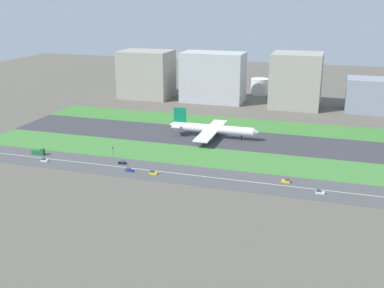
% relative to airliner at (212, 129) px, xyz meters
% --- Properties ---
extents(ground_plane, '(800.00, 800.00, 0.00)m').
position_rel_airliner_xyz_m(ground_plane, '(-6.15, -0.00, -6.23)').
color(ground_plane, '#5B564C').
extents(runway, '(280.00, 46.00, 0.10)m').
position_rel_airliner_xyz_m(runway, '(-6.15, -0.00, -6.18)').
color(runway, '#38383D').
rests_on(runway, ground_plane).
extents(grass_median_north, '(280.00, 36.00, 0.10)m').
position_rel_airliner_xyz_m(grass_median_north, '(-6.15, 41.00, -6.18)').
color(grass_median_north, '#3D7A33').
rests_on(grass_median_north, ground_plane).
extents(grass_median_south, '(280.00, 36.00, 0.10)m').
position_rel_airliner_xyz_m(grass_median_south, '(-6.15, -41.00, -6.18)').
color(grass_median_south, '#427F38').
rests_on(grass_median_south, ground_plane).
extents(highway, '(280.00, 28.00, 0.10)m').
position_rel_airliner_xyz_m(highway, '(-6.15, -73.00, -6.18)').
color(highway, '#4C4C4F').
rests_on(highway, ground_plane).
extents(highway_centerline, '(266.00, 0.50, 0.01)m').
position_rel_airliner_xyz_m(highway_centerline, '(-6.15, -73.00, -6.13)').
color(highway_centerline, silver).
rests_on(highway_centerline, highway).
extents(airliner, '(65.00, 56.00, 19.70)m').
position_rel_airliner_xyz_m(airliner, '(0.00, 0.00, 0.00)').
color(airliner, white).
rests_on(airliner, runway).
extents(car_5, '(4.40, 1.80, 2.00)m').
position_rel_airliner_xyz_m(car_5, '(-36.32, -68.00, -5.31)').
color(car_5, black).
rests_on(car_5, highway).
extents(car_1, '(4.40, 1.80, 2.00)m').
position_rel_airliner_xyz_m(car_1, '(-27.31, -78.00, -5.31)').
color(car_1, navy).
rests_on(car_1, highway).
extents(car_3, '(4.40, 1.80, 2.00)m').
position_rel_airliner_xyz_m(car_3, '(59.31, -68.00, -5.31)').
color(car_3, yellow).
rests_on(car_3, highway).
extents(truck_0, '(8.40, 2.50, 4.00)m').
position_rel_airliner_xyz_m(truck_0, '(-93.58, -68.00, -4.56)').
color(truck_0, '#19662D').
rests_on(truck_0, highway).
extents(car_4, '(4.40, 1.80, 2.00)m').
position_rel_airliner_xyz_m(car_4, '(-12.79, -78.00, -5.31)').
color(car_4, yellow).
rests_on(car_4, highway).
extents(car_2, '(4.40, 1.80, 2.00)m').
position_rel_airliner_xyz_m(car_2, '(76.98, -78.00, -5.31)').
color(car_2, silver).
rests_on(car_2, highway).
extents(car_0, '(4.40, 1.80, 2.00)m').
position_rel_airliner_xyz_m(car_0, '(-82.96, -78.00, -5.31)').
color(car_0, silver).
rests_on(car_0, highway).
extents(traffic_light, '(0.36, 0.50, 7.20)m').
position_rel_airliner_xyz_m(traffic_light, '(-46.22, -60.01, -1.94)').
color(traffic_light, '#4C4C51').
rests_on(traffic_light, highway).
extents(terminal_building, '(48.19, 36.28, 44.86)m').
position_rel_airliner_xyz_m(terminal_building, '(-96.15, 114.00, 16.20)').
color(terminal_building, '#9E998E').
rests_on(terminal_building, ground_plane).
extents(hangar_building, '(57.17, 31.40, 45.62)m').
position_rel_airliner_xyz_m(hangar_building, '(-29.37, 114.00, 16.58)').
color(hangar_building, '#B2B2B7').
rests_on(hangar_building, ground_plane).
extents(office_tower, '(43.07, 39.78, 47.69)m').
position_rel_airliner_xyz_m(office_tower, '(46.35, 114.00, 17.61)').
color(office_tower, '#9E998E').
rests_on(office_tower, ground_plane).
extents(cargo_warehouse, '(44.65, 29.52, 28.53)m').
position_rel_airliner_xyz_m(cargo_warehouse, '(111.41, 114.00, 8.03)').
color(cargo_warehouse, gray).
rests_on(cargo_warehouse, ground_plane).
extents(fuel_tank_west, '(17.71, 17.71, 16.02)m').
position_rel_airliner_xyz_m(fuel_tank_west, '(7.40, 159.00, 1.78)').
color(fuel_tank_west, silver).
rests_on(fuel_tank_west, ground_plane).
extents(fuel_tank_centre, '(24.41, 24.41, 13.42)m').
position_rel_airliner_xyz_m(fuel_tank_centre, '(34.31, 159.00, 0.48)').
color(fuel_tank_centre, silver).
rests_on(fuel_tank_centre, ground_plane).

